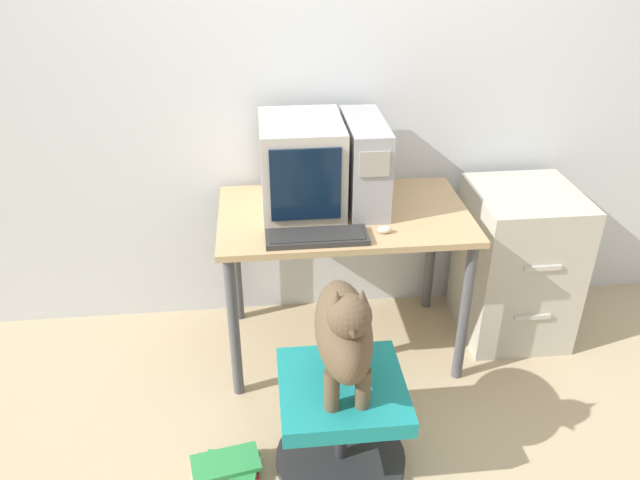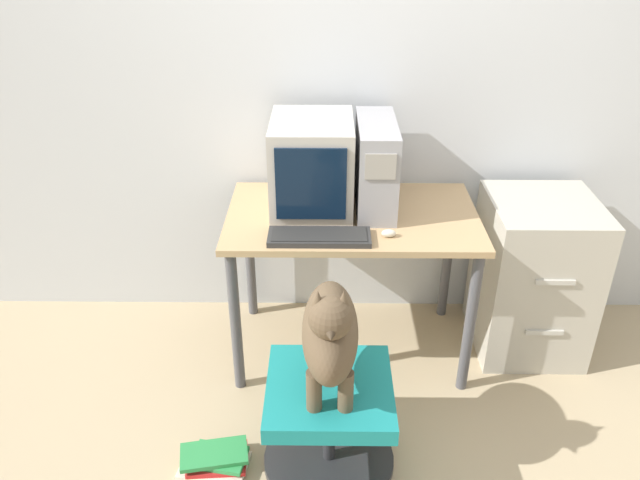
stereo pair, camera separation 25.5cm
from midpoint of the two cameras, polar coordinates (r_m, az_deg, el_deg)
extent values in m
plane|color=tan|center=(3.04, 0.38, -13.67)|extent=(12.00, 12.00, 0.00)
cube|color=silver|center=(3.07, -1.15, 14.80)|extent=(8.00, 0.05, 2.60)
cube|color=tan|center=(2.88, -0.33, 2.23)|extent=(1.16, 0.69, 0.03)
cylinder|color=#4C4C51|center=(2.84, -10.47, -8.02)|extent=(0.05, 0.05, 0.74)
cylinder|color=#4C4C51|center=(2.93, 10.68, -6.71)|extent=(0.05, 0.05, 0.74)
cylinder|color=#4C4C51|center=(3.33, -9.91, -1.85)|extent=(0.05, 0.05, 0.74)
cylinder|color=#4C4C51|center=(3.41, 8.05, -0.90)|extent=(0.05, 0.05, 0.74)
cube|color=#B7B2A8|center=(2.86, -4.28, 6.82)|extent=(0.37, 0.44, 0.42)
cube|color=black|center=(2.65, -4.08, 4.96)|extent=(0.30, 0.01, 0.33)
cube|color=#99999E|center=(2.89, 1.54, 7.03)|extent=(0.17, 0.47, 0.40)
cube|color=#9E998E|center=(2.63, 2.24, 6.88)|extent=(0.13, 0.01, 0.11)
cube|color=#2D2D2D|center=(2.65, -3.04, 0.19)|extent=(0.44, 0.16, 0.02)
cube|color=#292928|center=(2.64, -3.05, 0.46)|extent=(0.40, 0.13, 0.00)
ellipsoid|color=beige|center=(2.69, 3.24, 0.88)|extent=(0.06, 0.04, 0.03)
cylinder|color=#262628|center=(2.73, -0.94, -19.41)|extent=(0.53, 0.53, 0.04)
cylinder|color=#262628|center=(2.60, -0.97, -16.80)|extent=(0.05, 0.05, 0.32)
cube|color=teal|center=(2.46, -1.01, -13.68)|extent=(0.48, 0.47, 0.07)
ellipsoid|color=brown|center=(2.29, -1.10, -8.37)|extent=(0.21, 0.48, 0.31)
cylinder|color=brown|center=(2.29, -2.21, -13.69)|extent=(0.06, 0.06, 0.17)
cylinder|color=brown|center=(2.29, 0.69, -13.49)|extent=(0.06, 0.06, 0.17)
sphere|color=brown|center=(2.08, -0.82, -7.08)|extent=(0.15, 0.15, 0.15)
cone|color=#3E3123|center=(2.04, -0.63, -8.50)|extent=(0.07, 0.08, 0.07)
cone|color=brown|center=(2.05, -2.04, -5.54)|extent=(0.05, 0.05, 0.07)
cone|color=brown|center=(2.05, 0.34, -5.40)|extent=(0.05, 0.05, 0.07)
torus|color=blue|center=(2.13, -0.85, -8.02)|extent=(0.11, 0.11, 0.02)
cube|color=#B7B2A3|center=(3.31, 15.42, -2.16)|extent=(0.51, 0.53, 0.80)
cube|color=beige|center=(3.03, 17.47, -2.55)|extent=(0.18, 0.01, 0.02)
cube|color=beige|center=(3.18, 16.72, -6.86)|extent=(0.18, 0.01, 0.02)
cube|color=silver|center=(2.73, -11.43, -20.41)|extent=(0.30, 0.23, 0.02)
cube|color=red|center=(2.73, -11.20, -19.85)|extent=(0.25, 0.19, 0.02)
cube|color=#2D8C47|center=(2.70, -11.00, -19.75)|extent=(0.24, 0.18, 0.02)
cube|color=#2D8C47|center=(2.69, -11.49, -19.46)|extent=(0.29, 0.19, 0.02)
camera|label=1|loc=(0.13, -92.86, -1.61)|focal=35.00mm
camera|label=2|loc=(0.13, 87.14, 1.61)|focal=35.00mm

